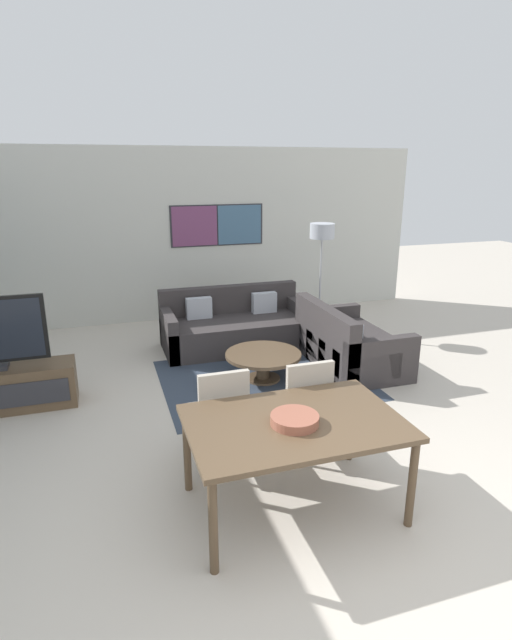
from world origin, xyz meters
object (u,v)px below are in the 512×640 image
at_px(dining_chair_centre, 303,399).
at_px(fruit_bowl, 295,419).
at_px(dining_chair_left, 221,410).
at_px(sofa_side, 346,346).
at_px(coffee_table, 263,360).
at_px(floor_lamp, 322,240).
at_px(sofa_main, 235,327).
at_px(dining_table, 294,429).

distance_m(dining_chair_centre, fruit_bowl, 0.88).
bearing_deg(dining_chair_left, sofa_side, 39.12).
bearing_deg(dining_chair_centre, fruit_bowl, -117.74).
xyz_separation_m(dining_chair_left, dining_chair_centre, (0.75, -0.03, 0.00)).
height_order(sofa_side, fruit_bowl, sofa_side).
xyz_separation_m(coffee_table, floor_lamp, (1.37, 1.39, 1.20)).
height_order(fruit_bowl, floor_lamp, floor_lamp).
bearing_deg(coffee_table, sofa_main, 90.00).
height_order(dining_table, floor_lamp, floor_lamp).
bearing_deg(dining_table, floor_lamp, 62.67).
distance_m(sofa_side, floor_lamp, 1.77).
height_order(coffee_table, fruit_bowl, fruit_bowl).
bearing_deg(sofa_side, floor_lamp, -9.29).
distance_m(dining_table, fruit_bowl, 0.12).
bearing_deg(sofa_main, dining_chair_centre, -93.35).
distance_m(sofa_side, dining_chair_left, 2.69).
distance_m(sofa_main, fruit_bowl, 3.73).
height_order(sofa_main, fruit_bowl, sofa_main).
bearing_deg(dining_chair_left, fruit_bowl, -65.58).
distance_m(dining_table, dining_chair_left, 0.83).
distance_m(sofa_main, sofa_side, 1.66).
bearing_deg(dining_chair_centre, coffee_table, 84.00).
height_order(coffee_table, floor_lamp, floor_lamp).
bearing_deg(coffee_table, floor_lamp, 45.40).
height_order(sofa_side, dining_chair_left, dining_chair_left).
distance_m(dining_chair_left, dining_chair_centre, 0.75).
xyz_separation_m(dining_chair_left, floor_lamp, (2.29, 2.98, 0.94)).
relative_size(sofa_side, fruit_bowl, 4.51).
xyz_separation_m(dining_chair_left, fruit_bowl, (0.35, -0.78, 0.26)).
height_order(dining_chair_left, fruit_bowl, dining_chair_left).
relative_size(coffee_table, floor_lamp, 0.54).
distance_m(sofa_side, fruit_bowl, 3.05).
relative_size(sofa_side, dining_chair_left, 1.73).
xyz_separation_m(sofa_main, coffee_table, (0.00, -1.29, -0.01)).
relative_size(sofa_main, dining_chair_left, 2.26).
distance_m(sofa_side, coffee_table, 1.17).
distance_m(dining_table, dining_chair_centre, 0.81).
height_order(sofa_main, dining_chair_centre, dining_chair_centre).
bearing_deg(dining_chair_left, dining_table, -62.89).
bearing_deg(dining_chair_centre, floor_lamp, 62.85).
bearing_deg(sofa_side, coffee_table, 95.09).
distance_m(sofa_main, coffee_table, 1.29).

